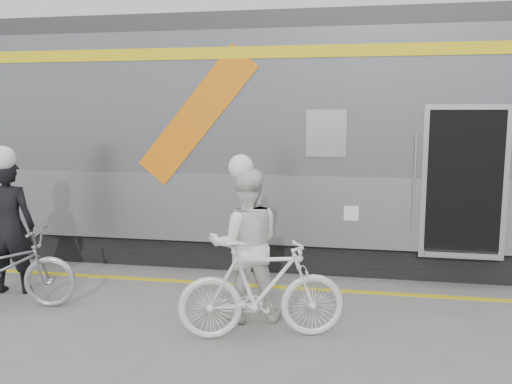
# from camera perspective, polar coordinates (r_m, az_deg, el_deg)

# --- Properties ---
(ground) EXTENTS (90.00, 90.00, 0.00)m
(ground) POSITION_cam_1_polar(r_m,az_deg,el_deg) (6.37, -8.76, -15.46)
(ground) COLOR slate
(ground) RESTS_ON ground
(train) EXTENTS (24.00, 3.17, 4.10)m
(train) POSITION_cam_1_polar(r_m,az_deg,el_deg) (9.71, 6.75, 5.36)
(train) COLOR black
(train) RESTS_ON ground
(safety_strip) EXTENTS (24.00, 0.12, 0.01)m
(safety_strip) POSITION_cam_1_polar(r_m,az_deg,el_deg) (8.29, -3.79, -9.59)
(safety_strip) COLOR yellow
(safety_strip) RESTS_ON ground
(man) EXTENTS (0.78, 0.59, 1.93)m
(man) POSITION_cam_1_polar(r_m,az_deg,el_deg) (8.43, -24.53, -3.32)
(man) COLOR black
(man) RESTS_ON ground
(woman) EXTENTS (1.08, 0.93, 1.89)m
(woman) POSITION_cam_1_polar(r_m,az_deg,el_deg) (6.71, -1.10, -5.57)
(woman) COLOR white
(woman) RESTS_ON ground
(bicycle_right) EXTENTS (1.98, 1.02, 1.15)m
(bicycle_right) POSITION_cam_1_polar(r_m,az_deg,el_deg) (6.24, 0.61, -10.23)
(bicycle_right) COLOR silver
(bicycle_right) RESTS_ON ground
(helmet_man) EXTENTS (0.33, 0.33, 0.33)m
(helmet_man) POSITION_cam_1_polar(r_m,az_deg,el_deg) (8.28, -25.01, 4.37)
(helmet_man) COLOR white
(helmet_man) RESTS_ON man
(helmet_woman) EXTENTS (0.30, 0.30, 0.30)m
(helmet_woman) POSITION_cam_1_polar(r_m,az_deg,el_deg) (6.53, -1.13, 3.83)
(helmet_woman) COLOR white
(helmet_woman) RESTS_ON woman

